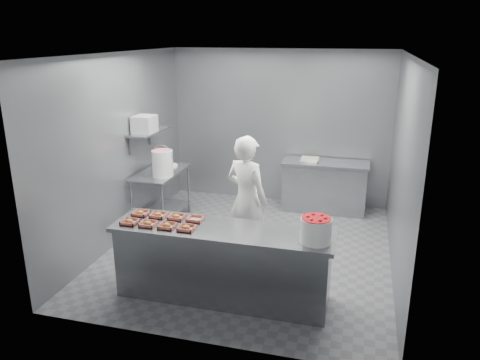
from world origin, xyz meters
name	(u,v)px	position (x,y,z in m)	size (l,w,h in m)	color
floor	(250,249)	(0.00, 0.00, 0.00)	(4.50, 4.50, 0.00)	#4C4C51
ceiling	(251,54)	(0.00, 0.00, 2.80)	(4.50, 4.50, 0.00)	white
wall_back	(279,127)	(0.00, 2.25, 1.40)	(4.00, 0.04, 2.80)	slate
wall_left	(121,149)	(-2.00, 0.00, 1.40)	(0.04, 4.50, 2.80)	slate
wall_right	(401,168)	(2.00, 0.00, 1.40)	(0.04, 4.50, 2.80)	slate
service_counter	(223,263)	(0.00, -1.35, 0.45)	(2.60, 0.70, 0.90)	slate
prep_table	(161,189)	(-1.65, 0.60, 0.59)	(0.60, 1.20, 0.90)	slate
back_counter	(324,186)	(0.90, 1.90, 0.45)	(1.50, 0.60, 0.90)	slate
wall_shelf	(149,132)	(-1.82, 0.60, 1.55)	(0.35, 0.90, 0.03)	slate
tray_0	(130,222)	(-1.11, -1.49, 0.92)	(0.19, 0.18, 0.06)	tan
tray_1	(148,224)	(-0.87, -1.49, 0.92)	(0.19, 0.18, 0.06)	tan
tray_2	(167,226)	(-0.63, -1.49, 0.92)	(0.19, 0.18, 0.06)	tan
tray_3	(186,228)	(-0.39, -1.49, 0.92)	(0.19, 0.18, 0.06)	tan
tray_4	(140,213)	(-1.11, -1.21, 0.92)	(0.19, 0.18, 0.06)	tan
tray_5	(158,215)	(-0.87, -1.21, 0.92)	(0.19, 0.18, 0.06)	tan
tray_6	(176,217)	(-0.63, -1.21, 0.92)	(0.19, 0.18, 0.06)	tan
tray_7	(195,219)	(-0.38, -1.21, 0.92)	(0.19, 0.18, 0.04)	tan
worker	(247,199)	(0.02, -0.29, 0.89)	(0.65, 0.42, 1.78)	white
strawberry_tub	(316,229)	(1.08, -1.44, 1.05)	(0.34, 0.34, 0.28)	white
glaze_bucket	(162,163)	(-1.51, 0.39, 1.12)	(0.34, 0.33, 0.50)	white
bucket_lid	(168,166)	(-1.65, 0.92, 0.91)	(0.32, 0.32, 0.03)	white
rag	(173,166)	(-1.58, 0.95, 0.91)	(0.14, 0.12, 0.02)	#CCB28C
appliance	(144,124)	(-1.82, 0.47, 1.70)	(0.31, 0.35, 0.26)	gray
paper_stack	(310,159)	(0.62, 1.90, 0.93)	(0.30, 0.22, 0.06)	silver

